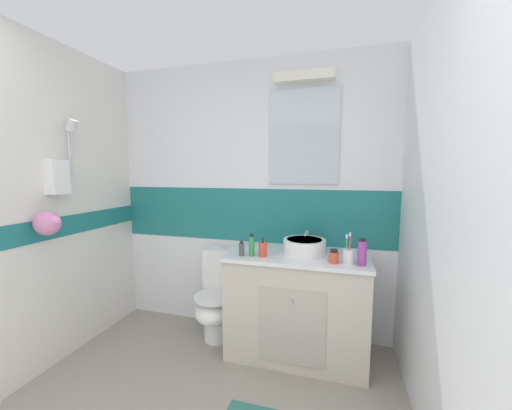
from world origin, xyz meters
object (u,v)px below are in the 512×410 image
at_px(soap_dispenser, 263,249).
at_px(perfume_flask_small, 242,249).
at_px(toothbrush_cup, 348,256).
at_px(hair_gel_jar, 334,257).
at_px(sink_basin, 304,246).
at_px(deodorant_spray_can, 252,246).
at_px(shampoo_bottle_tall, 362,252).
at_px(toilet, 219,297).

height_order(soap_dispenser, perfume_flask_small, soap_dispenser).
xyz_separation_m(toothbrush_cup, hair_gel_jar, (-0.10, -0.01, -0.01)).
distance_m(sink_basin, deodorant_spray_can, 0.43).
bearing_deg(perfume_flask_small, hair_gel_jar, 1.29).
distance_m(soap_dispenser, perfume_flask_small, 0.17).
distance_m(toothbrush_cup, shampoo_bottle_tall, 0.10).
xyz_separation_m(sink_basin, perfume_flask_small, (-0.47, -0.20, -0.01)).
bearing_deg(toothbrush_cup, perfume_flask_small, -178.38).
bearing_deg(toilet, toothbrush_cup, -10.73).
distance_m(soap_dispenser, deodorant_spray_can, 0.09).
xyz_separation_m(toilet, deodorant_spray_can, (0.38, -0.21, 0.56)).
height_order(soap_dispenser, shampoo_bottle_tall, shampoo_bottle_tall).
bearing_deg(toilet, deodorant_spray_can, -29.21).
bearing_deg(toothbrush_cup, sink_basin, 151.43).
distance_m(sink_basin, soap_dispenser, 0.35).
bearing_deg(toilet, soap_dispenser, -23.55).
distance_m(perfume_flask_small, hair_gel_jar, 0.70).
xyz_separation_m(toilet, shampoo_bottle_tall, (1.19, -0.22, 0.57)).
xyz_separation_m(soap_dispenser, hair_gel_jar, (0.53, -0.01, -0.01)).
relative_size(toilet, perfume_flask_small, 6.83).
bearing_deg(perfume_flask_small, toilet, 142.53).
bearing_deg(deodorant_spray_can, hair_gel_jar, -0.31).
bearing_deg(perfume_flask_small, deodorant_spray_can, 13.83).
bearing_deg(toilet, shampoo_bottle_tall, -10.52).
bearing_deg(soap_dispenser, perfume_flask_small, -170.45).
xyz_separation_m(toothbrush_cup, soap_dispenser, (-0.63, 0.01, -0.00)).
xyz_separation_m(deodorant_spray_can, shampoo_bottle_tall, (0.81, -0.01, 0.01)).
bearing_deg(sink_basin, soap_dispenser, -149.75).
distance_m(sink_basin, perfume_flask_small, 0.51).
xyz_separation_m(sink_basin, toothbrush_cup, (0.33, -0.18, -0.00)).
bearing_deg(soap_dispenser, hair_gel_jar, -1.29).
relative_size(sink_basin, hair_gel_jar, 3.91).
height_order(sink_basin, soap_dispenser, sink_basin).
distance_m(toilet, soap_dispenser, 0.74).
xyz_separation_m(toilet, soap_dispenser, (0.47, -0.20, 0.54)).
bearing_deg(soap_dispenser, deodorant_spray_can, -174.35).
height_order(toothbrush_cup, deodorant_spray_can, toothbrush_cup).
xyz_separation_m(perfume_flask_small, hair_gel_jar, (0.70, 0.02, -0.01)).
xyz_separation_m(soap_dispenser, deodorant_spray_can, (-0.09, -0.01, 0.03)).
height_order(sink_basin, toothbrush_cup, toothbrush_cup).
height_order(deodorant_spray_can, shampoo_bottle_tall, shampoo_bottle_tall).
bearing_deg(toilet, sink_basin, -2.05).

